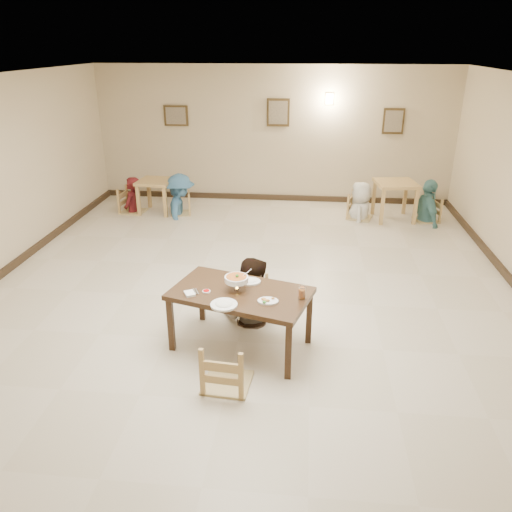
# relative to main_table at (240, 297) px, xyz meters

# --- Properties ---
(floor) EXTENTS (10.00, 10.00, 0.00)m
(floor) POSITION_rel_main_table_xyz_m (-0.05, 1.18, -0.67)
(floor) COLOR beige
(floor) RESTS_ON ground
(ceiling) EXTENTS (10.00, 10.00, 0.00)m
(ceiling) POSITION_rel_main_table_xyz_m (-0.05, 1.18, 2.33)
(ceiling) COLOR white
(ceiling) RESTS_ON wall_back
(wall_back) EXTENTS (10.00, 0.00, 10.00)m
(wall_back) POSITION_rel_main_table_xyz_m (-0.05, 6.18, 0.83)
(wall_back) COLOR beige
(wall_back) RESTS_ON floor
(baseboard_back) EXTENTS (8.00, 0.06, 0.12)m
(baseboard_back) POSITION_rel_main_table_xyz_m (-0.05, 6.15, -0.61)
(baseboard_back) COLOR #312317
(baseboard_back) RESTS_ON floor
(picture_a) EXTENTS (0.55, 0.04, 0.45)m
(picture_a) POSITION_rel_main_table_xyz_m (-2.25, 6.14, 1.23)
(picture_a) COLOR #3C2C15
(picture_a) RESTS_ON wall_back
(picture_b) EXTENTS (0.50, 0.04, 0.60)m
(picture_b) POSITION_rel_main_table_xyz_m (0.05, 6.14, 1.33)
(picture_b) COLOR #3C2C15
(picture_b) RESTS_ON wall_back
(picture_c) EXTENTS (0.45, 0.04, 0.55)m
(picture_c) POSITION_rel_main_table_xyz_m (2.55, 6.14, 1.18)
(picture_c) COLOR #3C2C15
(picture_c) RESTS_ON wall_back
(wall_sconce) EXTENTS (0.16, 0.05, 0.22)m
(wall_sconce) POSITION_rel_main_table_xyz_m (1.15, 6.14, 1.63)
(wall_sconce) COLOR #FFD88C
(wall_sconce) RESTS_ON wall_back
(main_table) EXTENTS (1.78, 1.31, 0.75)m
(main_table) POSITION_rel_main_table_xyz_m (0.00, 0.00, 0.00)
(main_table) COLOR #3C2614
(main_table) RESTS_ON floor
(chair_far) EXTENTS (0.45, 0.45, 0.95)m
(chair_far) POSITION_rel_main_table_xyz_m (0.08, 0.79, -0.19)
(chair_far) COLOR tan
(chair_far) RESTS_ON floor
(chair_near) EXTENTS (0.50, 0.50, 1.07)m
(chair_near) POSITION_rel_main_table_xyz_m (-0.05, -0.76, -0.13)
(chair_near) COLOR tan
(chair_near) RESTS_ON floor
(main_diner) EXTENTS (0.98, 0.84, 1.74)m
(main_diner) POSITION_rel_main_table_xyz_m (0.04, 0.70, 0.20)
(main_diner) COLOR gray
(main_diner) RESTS_ON floor
(curry_warmer) EXTENTS (0.31, 0.28, 0.25)m
(curry_warmer) POSITION_rel_main_table_xyz_m (-0.05, 0.02, 0.23)
(curry_warmer) COLOR silver
(curry_warmer) RESTS_ON main_table
(rice_plate_far) EXTENTS (0.30, 0.30, 0.07)m
(rice_plate_far) POSITION_rel_main_table_xyz_m (0.07, 0.25, 0.10)
(rice_plate_far) COLOR white
(rice_plate_far) RESTS_ON main_table
(rice_plate_near) EXTENTS (0.30, 0.30, 0.07)m
(rice_plate_near) POSITION_rel_main_table_xyz_m (-0.14, -0.36, 0.10)
(rice_plate_near) COLOR white
(rice_plate_near) RESTS_ON main_table
(fried_plate) EXTENTS (0.24, 0.24, 0.05)m
(fried_plate) POSITION_rel_main_table_xyz_m (0.34, -0.23, 0.10)
(fried_plate) COLOR white
(fried_plate) RESTS_ON main_table
(chili_dish) EXTENTS (0.10, 0.10, 0.02)m
(chili_dish) POSITION_rel_main_table_xyz_m (-0.39, -0.06, 0.09)
(chili_dish) COLOR white
(chili_dish) RESTS_ON main_table
(napkin_cutlery) EXTENTS (0.19, 0.23, 0.03)m
(napkin_cutlery) POSITION_rel_main_table_xyz_m (-0.57, -0.14, 0.09)
(napkin_cutlery) COLOR white
(napkin_cutlery) RESTS_ON main_table
(drink_glass) EXTENTS (0.08, 0.08, 0.15)m
(drink_glass) POSITION_rel_main_table_xyz_m (0.72, -0.11, 0.15)
(drink_glass) COLOR white
(drink_glass) RESTS_ON main_table
(bg_table_left) EXTENTS (0.77, 0.77, 0.71)m
(bg_table_left) POSITION_rel_main_table_xyz_m (-2.49, 4.98, -0.09)
(bg_table_left) COLOR tan
(bg_table_left) RESTS_ON floor
(bg_table_right) EXTENTS (0.90, 0.90, 0.80)m
(bg_table_right) POSITION_rel_main_table_xyz_m (2.55, 5.03, -0.01)
(bg_table_right) COLOR tan
(bg_table_right) RESTS_ON floor
(bg_chair_ll) EXTENTS (0.49, 0.49, 1.04)m
(bg_chair_ll) POSITION_rel_main_table_xyz_m (-3.01, 4.92, -0.15)
(bg_chair_ll) COLOR tan
(bg_chair_ll) RESTS_ON floor
(bg_chair_lr) EXTENTS (0.42, 0.42, 0.89)m
(bg_chair_lr) POSITION_rel_main_table_xyz_m (-1.96, 4.92, -0.22)
(bg_chair_lr) COLOR tan
(bg_chair_lr) RESTS_ON floor
(bg_chair_rl) EXTENTS (0.48, 0.48, 1.02)m
(bg_chair_rl) POSITION_rel_main_table_xyz_m (1.87, 5.02, -0.16)
(bg_chair_rl) COLOR tan
(bg_chair_rl) RESTS_ON floor
(bg_chair_rr) EXTENTS (0.45, 0.45, 0.95)m
(bg_chair_rr) POSITION_rel_main_table_xyz_m (3.24, 5.00, -0.19)
(bg_chair_rr) COLOR tan
(bg_chair_rr) RESTS_ON floor
(bg_diner_a) EXTENTS (0.45, 0.62, 1.56)m
(bg_diner_a) POSITION_rel_main_table_xyz_m (-3.01, 4.92, 0.11)
(bg_diner_a) COLOR #4F1215
(bg_diner_a) RESTS_ON floor
(bg_diner_b) EXTENTS (0.80, 1.21, 1.75)m
(bg_diner_b) POSITION_rel_main_table_xyz_m (-1.96, 4.92, 0.21)
(bg_diner_b) COLOR teal
(bg_diner_b) RESTS_ON floor
(bg_diner_c) EXTENTS (0.59, 0.82, 1.55)m
(bg_diner_c) POSITION_rel_main_table_xyz_m (1.87, 5.02, 0.11)
(bg_diner_c) COLOR silver
(bg_diner_c) RESTS_ON floor
(bg_diner_d) EXTENTS (0.60, 1.09, 1.75)m
(bg_diner_d) POSITION_rel_main_table_xyz_m (3.24, 5.00, 0.21)
(bg_diner_d) COLOR teal
(bg_diner_d) RESTS_ON floor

